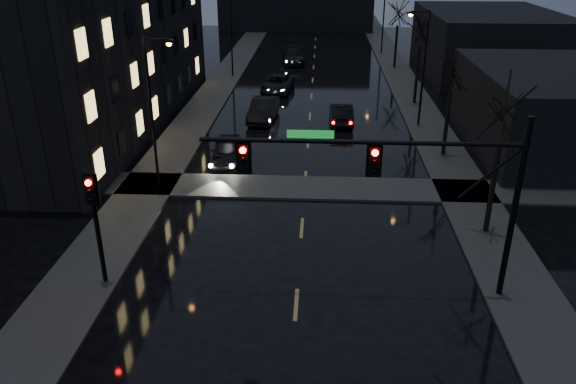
# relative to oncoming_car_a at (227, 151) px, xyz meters

# --- Properties ---
(sidewalk_left) EXTENTS (3.00, 140.00, 0.12)m
(sidewalk_left) POSITION_rel_oncoming_car_a_xyz_m (-3.75, 12.87, -0.69)
(sidewalk_left) COLOR #2D2D2B
(sidewalk_left) RESTS_ON ground
(sidewalk_right) EXTENTS (3.00, 140.00, 0.12)m
(sidewalk_right) POSITION_rel_oncoming_car_a_xyz_m (13.25, 12.87, -0.69)
(sidewalk_right) COLOR #2D2D2B
(sidewalk_right) RESTS_ON ground
(sidewalk_cross) EXTENTS (40.00, 3.00, 0.12)m
(sidewalk_cross) POSITION_rel_oncoming_car_a_xyz_m (4.75, -3.63, -0.69)
(sidewalk_cross) COLOR #2D2D2B
(sidewalk_cross) RESTS_ON ground
(apartment_block) EXTENTS (12.00, 30.00, 12.00)m
(apartment_block) POSITION_rel_oncoming_car_a_xyz_m (-11.75, 7.87, 5.25)
(apartment_block) COLOR black
(apartment_block) RESTS_ON ground
(commercial_right_near) EXTENTS (10.00, 14.00, 5.00)m
(commercial_right_near) POSITION_rel_oncoming_car_a_xyz_m (20.25, 3.87, 1.75)
(commercial_right_near) COLOR black
(commercial_right_near) RESTS_ON ground
(commercial_right_far) EXTENTS (12.00, 18.00, 6.00)m
(commercial_right_far) POSITION_rel_oncoming_car_a_xyz_m (21.75, 25.87, 2.25)
(commercial_right_far) COLOR black
(commercial_right_far) RESTS_ON ground
(far_block) EXTENTS (22.00, 10.00, 8.00)m
(far_block) POSITION_rel_oncoming_car_a_xyz_m (1.75, 55.87, 3.25)
(far_block) COLOR black
(far_block) RESTS_ON ground
(signal_mast) EXTENTS (11.11, 0.41, 7.00)m
(signal_mast) POSITION_rel_oncoming_car_a_xyz_m (8.60, -13.13, 4.12)
(signal_mast) COLOR black
(signal_mast) RESTS_ON ground
(signal_pole_left) EXTENTS (0.35, 0.41, 4.53)m
(signal_pole_left) POSITION_rel_oncoming_car_a_xyz_m (-2.75, -13.13, 2.26)
(signal_pole_left) COLOR black
(signal_pole_left) RESTS_ON ground
(tree_near) EXTENTS (3.52, 3.52, 8.08)m
(tree_near) POSITION_rel_oncoming_car_a_xyz_m (13.15, -8.13, 5.47)
(tree_near) COLOR black
(tree_near) RESTS_ON ground
(tree_mid_a) EXTENTS (3.30, 3.30, 7.58)m
(tree_mid_a) POSITION_rel_oncoming_car_a_xyz_m (13.15, 1.87, 5.07)
(tree_mid_a) COLOR black
(tree_mid_a) RESTS_ON ground
(tree_mid_b) EXTENTS (3.74, 3.74, 8.59)m
(tree_mid_b) POSITION_rel_oncoming_car_a_xyz_m (13.15, 13.87, 5.86)
(tree_mid_b) COLOR black
(tree_mid_b) RESTS_ON ground
(tree_far) EXTENTS (3.43, 3.43, 7.88)m
(tree_far) POSITION_rel_oncoming_car_a_xyz_m (13.15, 27.87, 5.31)
(tree_far) COLOR black
(tree_far) RESTS_ON ground
(streetlight_l_near) EXTENTS (1.53, 0.28, 8.00)m
(streetlight_l_near) POSITION_rel_oncoming_car_a_xyz_m (-2.83, -4.13, 4.02)
(streetlight_l_near) COLOR black
(streetlight_l_near) RESTS_ON ground
(streetlight_l_far) EXTENTS (1.53, 0.28, 8.00)m
(streetlight_l_far) POSITION_rel_oncoming_car_a_xyz_m (-2.83, 22.87, 4.02)
(streetlight_l_far) COLOR black
(streetlight_l_far) RESTS_ON ground
(streetlight_r_mid) EXTENTS (1.53, 0.28, 8.00)m
(streetlight_r_mid) POSITION_rel_oncoming_car_a_xyz_m (12.33, 7.87, 4.02)
(streetlight_r_mid) COLOR black
(streetlight_r_mid) RESTS_ON ground
(streetlight_r_far) EXTENTS (1.53, 0.28, 8.00)m
(streetlight_r_far) POSITION_rel_oncoming_car_a_xyz_m (12.33, 35.87, 4.02)
(streetlight_r_far) COLOR black
(streetlight_r_far) RESTS_ON ground
(oncoming_car_a) EXTENTS (2.10, 4.54, 1.50)m
(oncoming_car_a) POSITION_rel_oncoming_car_a_xyz_m (0.00, 0.00, 0.00)
(oncoming_car_a) COLOR black
(oncoming_car_a) RESTS_ON ground
(oncoming_car_b) EXTENTS (2.11, 4.99, 1.60)m
(oncoming_car_b) POSITION_rel_oncoming_car_a_xyz_m (1.32, 8.77, 0.05)
(oncoming_car_b) COLOR black
(oncoming_car_b) RESTS_ON ground
(oncoming_car_c) EXTENTS (2.93, 5.43, 1.45)m
(oncoming_car_c) POSITION_rel_oncoming_car_a_xyz_m (1.74, 17.26, -0.03)
(oncoming_car_c) COLOR black
(oncoming_car_c) RESTS_ON ground
(oncoming_car_d) EXTENTS (2.84, 5.58, 1.55)m
(oncoming_car_d) POSITION_rel_oncoming_car_a_xyz_m (2.54, 29.66, 0.02)
(oncoming_car_d) COLOR black
(oncoming_car_d) RESTS_ON ground
(lead_car) EXTENTS (1.69, 4.50, 1.47)m
(lead_car) POSITION_rel_oncoming_car_a_xyz_m (7.03, 8.32, -0.02)
(lead_car) COLOR black
(lead_car) RESTS_ON ground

